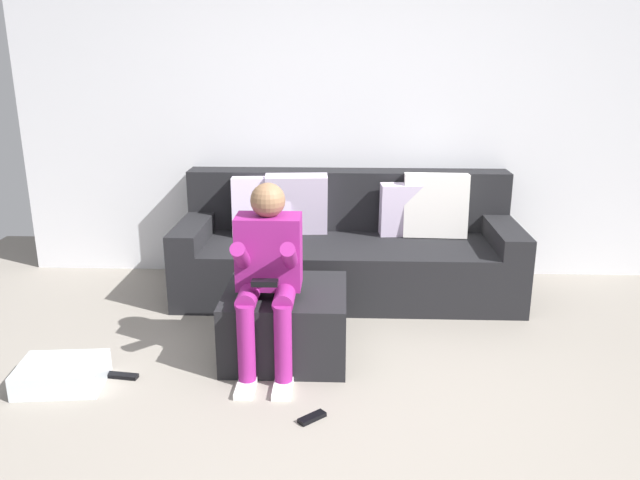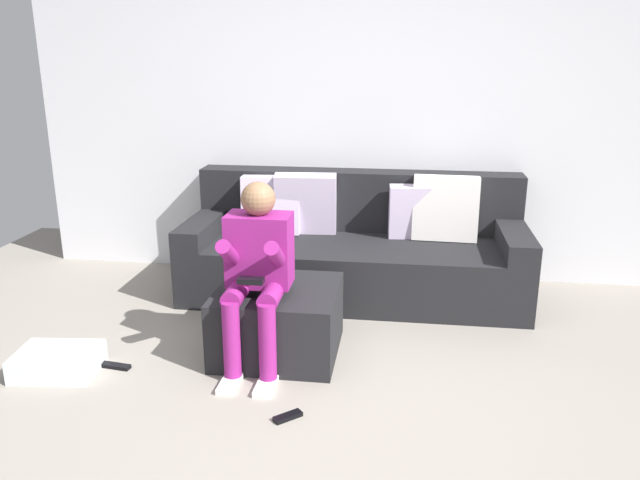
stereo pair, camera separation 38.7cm
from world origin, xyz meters
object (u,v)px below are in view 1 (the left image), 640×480
Objects in this scene: ottoman at (286,322)px; remote_near_ottoman at (312,418)px; storage_bin at (62,374)px; remote_by_storage_bin at (121,376)px; person_seated at (268,266)px; couch_sectional at (347,247)px; remote_under_side_table at (66,384)px.

remote_near_ottoman is at bearing -74.95° from ottoman.
storage_bin is 1.39m from remote_near_ottoman.
remote_near_ottoman is 1.14m from remote_by_storage_bin.
person_seated reaches higher than remote_near_ottoman.
couch_sectional reaches higher than remote_by_storage_bin.
ottoman reaches higher than remote_under_side_table.
ottoman is at bearing 62.95° from person_seated.
person_seated is at bearing -117.05° from ottoman.
person_seated reaches higher than ottoman.
storage_bin is at bearing 126.80° from remote_near_ottoman.
storage_bin is 0.30m from remote_by_storage_bin.
storage_bin is at bearing -166.39° from person_seated.
person_seated is 1.25m from storage_bin.
couch_sectional is 2.15m from remote_under_side_table.
person_seated is (-0.44, -1.23, 0.27)m from couch_sectional.
person_seated is at bearing -109.74° from couch_sectional.
couch_sectional is at bearing 42.76° from remote_near_ottoman.
person_seated is at bearing 19.72° from remote_by_storage_bin.
remote_by_storage_bin is 0.28m from remote_under_side_table.
person_seated is (-0.08, -0.16, 0.40)m from ottoman.
remote_under_side_table is at bearing -166.04° from person_seated.
couch_sectional is 5.51× the size of storage_bin.
person_seated is 0.85m from remote_near_ottoman.
remote_by_storage_bin is at bearing 119.30° from remote_near_ottoman.
remote_by_storage_bin is 1.00× the size of remote_under_side_table.
remote_by_storage_bin is (0.28, 0.09, -0.05)m from storage_bin.
storage_bin is (-1.53, -1.49, -0.27)m from couch_sectional.
person_seated is 1.25m from remote_under_side_table.
couch_sectional is 2.32× the size of person_seated.
person_seated reaches higher than remote_by_storage_bin.
person_seated reaches higher than storage_bin.
ottoman is 3.60× the size of remote_under_side_table.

